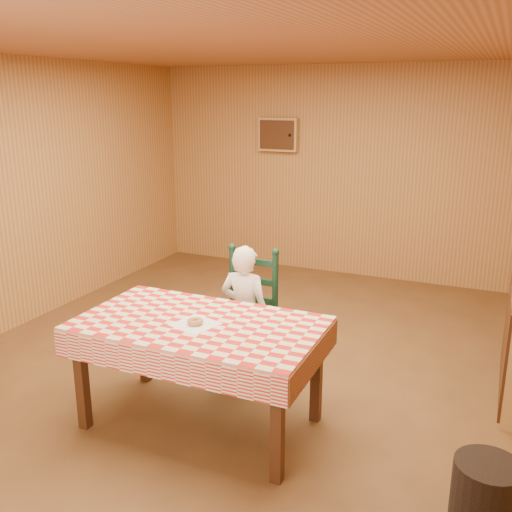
{
  "coord_description": "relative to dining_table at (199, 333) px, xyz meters",
  "views": [
    {
      "loc": [
        1.84,
        -3.96,
        2.24
      ],
      "look_at": [
        0.0,
        0.2,
        0.95
      ],
      "focal_mm": 40.0,
      "sensor_mm": 36.0,
      "label": 1
    }
  ],
  "objects": [
    {
      "name": "ground",
      "position": [
        -0.05,
        0.86,
        -0.69
      ],
      "size": [
        6.0,
        6.0,
        0.0
      ],
      "primitive_type": "plane",
      "color": "brown",
      "rests_on": "ground"
    },
    {
      "name": "cabin_walls",
      "position": [
        -0.05,
        1.39,
        1.14
      ],
      "size": [
        5.1,
        6.05,
        2.65
      ],
      "color": "#B47D41",
      "rests_on": "ground"
    },
    {
      "name": "dining_table",
      "position": [
        0.0,
        0.0,
        0.0
      ],
      "size": [
        1.66,
        0.96,
        0.77
      ],
      "color": "#442512",
      "rests_on": "ground"
    },
    {
      "name": "ladder_chair",
      "position": [
        0.0,
        0.79,
        -0.18
      ],
      "size": [
        0.44,
        0.4,
        1.08
      ],
      "color": "black",
      "rests_on": "ground"
    },
    {
      "name": "seated_child",
      "position": [
        -0.0,
        0.73,
        -0.13
      ],
      "size": [
        0.41,
        0.27,
        1.12
      ],
      "primitive_type": "imported",
      "rotation": [
        0.0,
        0.0,
        3.14
      ],
      "color": "white",
      "rests_on": "ground"
    },
    {
      "name": "napkin",
      "position": [
        -0.0,
        -0.05,
        0.08
      ],
      "size": [
        0.33,
        0.33,
        0.0
      ],
      "primitive_type": "cube",
      "rotation": [
        0.0,
        0.0,
        -0.3
      ],
      "color": "white",
      "rests_on": "dining_table"
    },
    {
      "name": "donut",
      "position": [
        -0.0,
        -0.05,
        0.1
      ],
      "size": [
        0.14,
        0.14,
        0.04
      ],
      "primitive_type": "torus",
      "rotation": [
        0.0,
        0.0,
        -0.3
      ],
      "color": "#B37740",
      "rests_on": "napkin"
    },
    {
      "name": "storage_bin",
      "position": [
        1.87,
        -0.23,
        -0.51
      ],
      "size": [
        0.41,
        0.41,
        0.36
      ],
      "primitive_type": "cylinder",
      "rotation": [
        0.0,
        0.0,
        -0.15
      ],
      "color": "black",
      "rests_on": "ground"
    }
  ]
}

